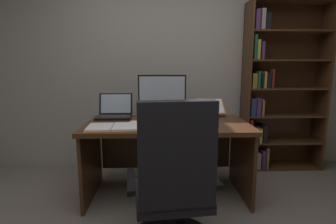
{
  "coord_description": "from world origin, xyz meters",
  "views": [
    {
      "loc": [
        -0.11,
        -1.53,
        1.28
      ],
      "look_at": [
        -0.03,
        0.89,
        0.85
      ],
      "focal_mm": 28.2,
      "sensor_mm": 36.0,
      "label": 1
    }
  ],
  "objects": [
    {
      "name": "notepad",
      "position": [
        -0.32,
        0.9,
        0.75
      ],
      "size": [
        0.17,
        0.22,
        0.01
      ],
      "primitive_type": "cube",
      "rotation": [
        0.0,
        0.0,
        -0.1
      ],
      "color": "white",
      "rests_on": "desk"
    },
    {
      "name": "pen",
      "position": [
        -0.3,
        0.9,
        0.75
      ],
      "size": [
        0.14,
        0.01,
        0.01
      ],
      "primitive_type": "cylinder",
      "rotation": [
        0.0,
        1.57,
        -0.03
      ],
      "color": "black",
      "rests_on": "notepad"
    },
    {
      "name": "laptop",
      "position": [
        -0.58,
        1.23,
        0.79
      ],
      "size": [
        0.36,
        0.3,
        0.24
      ],
      "color": "black",
      "rests_on": "desk"
    },
    {
      "name": "reading_stand_with_book",
      "position": [
        0.45,
        1.29,
        0.83
      ],
      "size": [
        0.3,
        0.27,
        0.17
      ],
      "color": "black",
      "rests_on": "desk"
    },
    {
      "name": "office_chair",
      "position": [
        -0.01,
        0.1,
        0.46
      ],
      "size": [
        0.65,
        0.6,
        1.08
      ],
      "rotation": [
        0.0,
        0.0,
        0.12
      ],
      "color": "black",
      "rests_on": "ground"
    },
    {
      "name": "bookshelf",
      "position": [
        1.32,
        1.65,
        0.97
      ],
      "size": [
        0.98,
        0.31,
        2.02
      ],
      "color": "#4C2D19",
      "rests_on": "ground"
    },
    {
      "name": "keyboard",
      "position": [
        -0.08,
        0.77,
        0.75
      ],
      "size": [
        0.42,
        0.15,
        0.02
      ],
      "primitive_type": "cube",
      "color": "black",
      "rests_on": "desk"
    },
    {
      "name": "desk",
      "position": [
        -0.03,
        1.02,
        0.54
      ],
      "size": [
        1.55,
        0.81,
        0.74
      ],
      "color": "#4C2D19",
      "rests_on": "ground"
    },
    {
      "name": "wall_back",
      "position": [
        0.0,
        1.87,
        1.39
      ],
      "size": [
        5.1,
        0.12,
        2.78
      ],
      "primitive_type": "cube",
      "color": "#B2ADA3",
      "rests_on": "ground"
    },
    {
      "name": "computer_mouse",
      "position": [
        0.22,
        0.77,
        0.76
      ],
      "size": [
        0.06,
        0.1,
        0.04
      ],
      "primitive_type": "ellipsoid",
      "color": "black",
      "rests_on": "desk"
    },
    {
      "name": "monitor",
      "position": [
        -0.08,
        1.22,
        0.97
      ],
      "size": [
        0.5,
        0.16,
        0.45
      ],
      "color": "black",
      "rests_on": "desk"
    },
    {
      "name": "open_binder",
      "position": [
        -0.52,
        0.72,
        0.75
      ],
      "size": [
        0.46,
        0.33,
        0.02
      ],
      "rotation": [
        0.0,
        0.0,
        0.06
      ],
      "color": "orange",
      "rests_on": "desk"
    }
  ]
}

